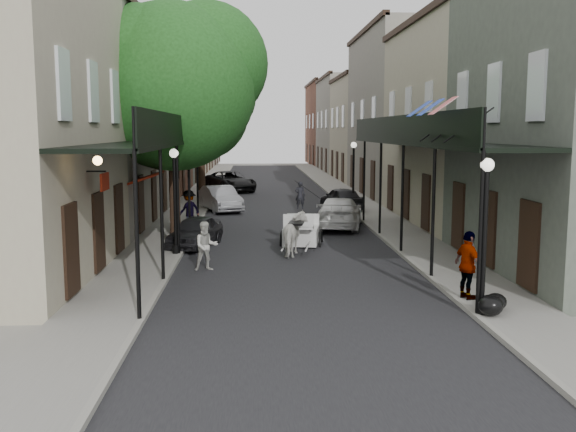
{
  "coord_description": "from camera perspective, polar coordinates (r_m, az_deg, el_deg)",
  "views": [
    {
      "loc": [
        -1.32,
        -16.62,
        4.47
      ],
      "look_at": [
        -0.18,
        4.74,
        1.6
      ],
      "focal_mm": 40.0,
      "sensor_mm": 36.0,
      "label": 1
    }
  ],
  "objects": [
    {
      "name": "gallery_right",
      "position": [
        24.38,
        11.52,
        6.51
      ],
      "size": [
        2.2,
        18.05,
        4.88
      ],
      "color": "black",
      "rests_on": "sidewalk_right"
    },
    {
      "name": "ground",
      "position": [
        17.26,
        1.43,
        -7.37
      ],
      "size": [
        140.0,
        140.0,
        0.0
      ],
      "primitive_type": "plane",
      "color": "gray",
      "rests_on": "ground"
    },
    {
      "name": "car_left_near",
      "position": [
        24.95,
        -8.27,
        -1.37
      ],
      "size": [
        2.26,
        3.74,
        1.19
      ],
      "primitive_type": "imported",
      "rotation": [
        0.0,
        0.0,
        -0.26
      ],
      "color": "black",
      "rests_on": "ground"
    },
    {
      "name": "tree_far",
      "position": [
        40.93,
        -7.26,
        9.5
      ],
      "size": [
        6.45,
        6.0,
        8.61
      ],
      "color": "#382619",
      "rests_on": "sidewalk_left"
    },
    {
      "name": "tree_near",
      "position": [
        27.03,
        -9.37,
        11.83
      ],
      "size": [
        7.31,
        6.8,
        9.63
      ],
      "color": "#382619",
      "rests_on": "sidewalk_left"
    },
    {
      "name": "building_row_left",
      "position": [
        47.19,
        -12.07,
        8.43
      ],
      "size": [
        5.0,
        80.0,
        10.5
      ],
      "primitive_type": "cube",
      "color": "#A9A287",
      "rests_on": "ground"
    },
    {
      "name": "sidewalk_right",
      "position": [
        37.42,
        6.68,
        0.82
      ],
      "size": [
        2.2,
        90.0,
        0.12
      ],
      "primitive_type": "cube",
      "color": "gray",
      "rests_on": "ground"
    },
    {
      "name": "lamppost_right_far",
      "position": [
        35.12,
        5.83,
        3.65
      ],
      "size": [
        0.32,
        0.32,
        3.71
      ],
      "color": "black",
      "rests_on": "sidewalk_right"
    },
    {
      "name": "car_right_far",
      "position": [
        36.16,
        4.78,
        1.56
      ],
      "size": [
        2.34,
        4.08,
        1.31
      ],
      "primitive_type": "imported",
      "rotation": [
        0.0,
        0.0,
        3.36
      ],
      "color": "black",
      "rests_on": "ground"
    },
    {
      "name": "car_right_near",
      "position": [
        29.57,
        4.58,
        0.3
      ],
      "size": [
        2.85,
        5.13,
        1.4
      ],
      "primitive_type": "imported",
      "rotation": [
        0.0,
        0.0,
        2.95
      ],
      "color": "silver",
      "rests_on": "ground"
    },
    {
      "name": "road",
      "position": [
        36.91,
        -0.99,
        0.7
      ],
      "size": [
        8.0,
        90.0,
        0.01
      ],
      "primitive_type": "cube",
      "color": "black",
      "rests_on": "ground"
    },
    {
      "name": "pedestrian_walking",
      "position": [
        20.66,
        -7.3,
        -2.67
      ],
      "size": [
        0.9,
        0.78,
        1.59
      ],
      "primitive_type": "imported",
      "rotation": [
        0.0,
        0.0,
        0.27
      ],
      "color": "#B9B8AE",
      "rests_on": "ground"
    },
    {
      "name": "pedestrian_sidewalk_right",
      "position": [
        17.23,
        15.73,
        -4.23
      ],
      "size": [
        0.73,
        1.13,
        1.78
      ],
      "primitive_type": "imported",
      "rotation": [
        0.0,
        0.0,
        1.87
      ],
      "color": "gray",
      "rests_on": "sidewalk_right"
    },
    {
      "name": "sidewalk_left",
      "position": [
        37.07,
        -8.74,
        0.72
      ],
      "size": [
        2.2,
        90.0,
        0.12
      ],
      "primitive_type": "cube",
      "color": "gray",
      "rests_on": "ground"
    },
    {
      "name": "horse",
      "position": [
        22.97,
        0.71,
        -1.64
      ],
      "size": [
        1.12,
        1.93,
        1.53
      ],
      "primitive_type": "imported",
      "rotation": [
        0.0,
        0.0,
        2.97
      ],
      "color": "silver",
      "rests_on": "ground"
    },
    {
      "name": "car_left_far",
      "position": [
        47.18,
        -5.17,
        3.08
      ],
      "size": [
        4.44,
        5.88,
        1.48
      ],
      "primitive_type": "imported",
      "rotation": [
        0.0,
        0.0,
        0.42
      ],
      "color": "black",
      "rests_on": "ground"
    },
    {
      "name": "car_left_mid",
      "position": [
        35.74,
        -6.04,
        1.55
      ],
      "size": [
        2.81,
        4.5,
        1.4
      ],
      "primitive_type": "imported",
      "rotation": [
        0.0,
        0.0,
        0.34
      ],
      "color": "gray",
      "rests_on": "ground"
    },
    {
      "name": "gallery_left",
      "position": [
        23.86,
        -11.5,
        6.49
      ],
      "size": [
        2.2,
        18.05,
        4.88
      ],
      "color": "black",
      "rests_on": "sidewalk_left"
    },
    {
      "name": "lamppost_right_near",
      "position": [
        15.78,
        17.07,
        -1.52
      ],
      "size": [
        0.32,
        0.32,
        3.71
      ],
      "color": "black",
      "rests_on": "sidewalk_right"
    },
    {
      "name": "lamppost_left",
      "position": [
        22.92,
        -10.02,
        1.46
      ],
      "size": [
        0.32,
        0.32,
        3.71
      ],
      "color": "black",
      "rests_on": "sidewalk_left"
    },
    {
      "name": "building_row_right",
      "position": [
        47.67,
        9.05,
        8.49
      ],
      "size": [
        5.0,
        80.0,
        10.5
      ],
      "primitive_type": "cube",
      "color": "gray",
      "rests_on": "ground"
    },
    {
      "name": "trash_bags",
      "position": [
        16.19,
        17.73,
        -7.45
      ],
      "size": [
        0.86,
        1.01,
        0.5
      ],
      "color": "black",
      "rests_on": "sidewalk_right"
    },
    {
      "name": "pedestrian_sidewalk_left",
      "position": [
        28.7,
        -8.8,
        0.57
      ],
      "size": [
        1.26,
        1.22,
        1.72
      ],
      "primitive_type": "imported",
      "rotation": [
        0.0,
        0.0,
        3.87
      ],
      "color": "gray",
      "rests_on": "sidewalk_left"
    },
    {
      "name": "carriage",
      "position": [
        25.29,
        1.26,
        -0.25
      ],
      "size": [
        1.79,
        2.44,
        2.56
      ],
      "rotation": [
        0.0,
        0.0,
        -0.17
      ],
      "color": "black",
      "rests_on": "ground"
    }
  ]
}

